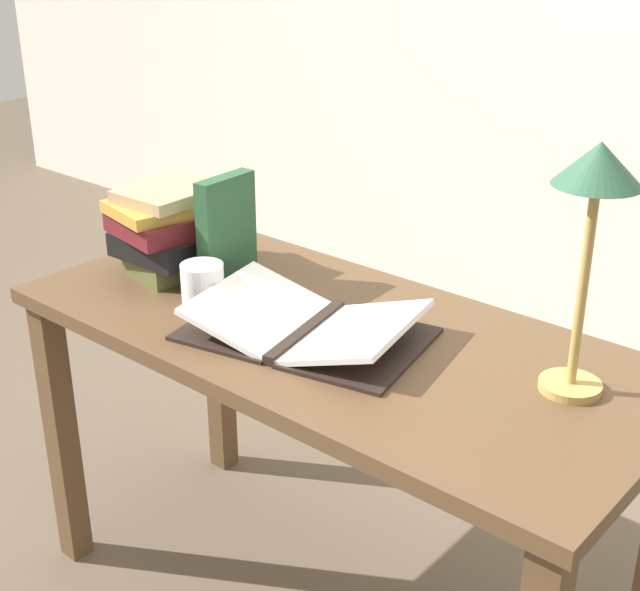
{
  "coord_description": "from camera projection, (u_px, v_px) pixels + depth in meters",
  "views": [
    {
      "loc": [
        1.06,
        -1.28,
        1.57
      ],
      "look_at": [
        -0.01,
        -0.02,
        0.84
      ],
      "focal_mm": 50.0,
      "sensor_mm": 36.0,
      "label": 1
    }
  ],
  "objects": [
    {
      "name": "reading_desk",
      "position": [
        331.0,
        376.0,
        1.89
      ],
      "size": [
        1.39,
        0.64,
        0.76
      ],
      "color": "brown",
      "rests_on": "ground_plane"
    },
    {
      "name": "open_book",
      "position": [
        306.0,
        326.0,
        1.81
      ],
      "size": [
        0.53,
        0.4,
        0.07
      ],
      "rotation": [
        0.0,
        0.0,
        0.21
      ],
      "color": "black",
      "rests_on": "reading_desk"
    },
    {
      "name": "book_stack_tall",
      "position": [
        176.0,
        227.0,
        2.09
      ],
      "size": [
        0.25,
        0.31,
        0.21
      ],
      "color": "brown",
      "rests_on": "reading_desk"
    },
    {
      "name": "book_standing_upright",
      "position": [
        227.0,
        232.0,
        2.0
      ],
      "size": [
        0.05,
        0.16,
        0.26
      ],
      "rotation": [
        0.0,
        0.0,
        0.05
      ],
      "color": "#234C2D",
      "rests_on": "reading_desk"
    },
    {
      "name": "reading_lamp",
      "position": [
        595.0,
        197.0,
        1.47
      ],
      "size": [
        0.15,
        0.15,
        0.46
      ],
      "color": "tan",
      "rests_on": "reading_desk"
    },
    {
      "name": "coffee_mug",
      "position": [
        203.0,
        286.0,
        1.92
      ],
      "size": [
        0.11,
        0.11,
        0.1
      ],
      "rotation": [
        0.0,
        0.0,
        2.34
      ],
      "color": "white",
      "rests_on": "reading_desk"
    }
  ]
}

